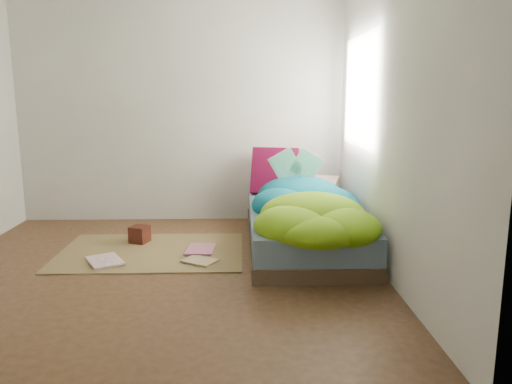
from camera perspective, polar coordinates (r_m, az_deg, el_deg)
ground at (r=4.01m, az=-11.07°, el=-9.19°), size 3.50×3.50×0.00m
room_walls at (r=3.77m, az=-11.80°, el=14.69°), size 3.54×3.54×2.62m
bed at (r=4.62m, az=5.46°, el=-4.08°), size 1.00×2.00×0.34m
duvet at (r=4.33m, az=5.90°, el=-0.47°), size 0.96×1.84×0.34m
rug at (r=4.54m, az=-11.84°, el=-6.69°), size 1.60×1.10×0.01m
pillow_floral at (r=5.35m, az=5.92°, el=0.65°), size 0.71×0.56×0.14m
pillow_magenta at (r=5.22m, az=2.21°, el=2.35°), size 0.50×0.27×0.48m
open_book at (r=4.78m, az=4.62°, el=4.25°), size 0.42×0.12×0.25m
wooden_box at (r=4.80m, az=-13.16°, el=-4.72°), size 0.20×0.20×0.15m
floor_book_a at (r=4.30m, az=-18.48°, el=-7.78°), size 0.38×0.41×0.03m
floor_book_b at (r=4.47m, az=-7.94°, el=-6.55°), size 0.27×0.35×0.03m
floor_book_c at (r=4.11m, az=-7.24°, el=-8.21°), size 0.33×0.31×0.02m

